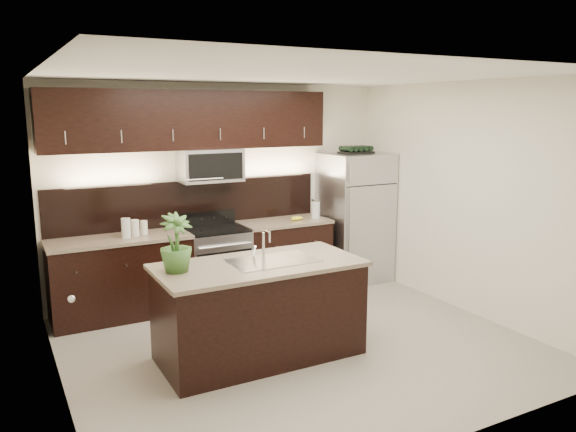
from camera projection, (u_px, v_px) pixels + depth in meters
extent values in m
plane|color=gray|center=(299.00, 345.00, 5.75)|extent=(4.50, 4.50, 0.00)
cube|color=silver|center=(224.00, 190.00, 7.23)|extent=(4.50, 0.02, 2.70)
cube|color=silver|center=(446.00, 264.00, 3.77)|extent=(4.50, 0.02, 2.70)
cube|color=silver|center=(53.00, 240.00, 4.46)|extent=(0.02, 4.00, 2.70)
cube|color=silver|center=(467.00, 199.00, 6.55)|extent=(0.02, 4.00, 2.70)
cube|color=white|center=(300.00, 74.00, 5.25)|extent=(4.50, 4.00, 0.02)
cube|color=white|center=(73.00, 312.00, 3.84)|extent=(0.04, 0.80, 2.02)
sphere|color=silver|center=(72.00, 299.00, 4.13)|extent=(0.06, 0.06, 0.06)
cube|color=black|center=(43.00, 191.00, 5.06)|extent=(0.01, 0.32, 0.46)
cube|color=white|center=(44.00, 191.00, 5.06)|extent=(0.00, 0.24, 0.36)
cube|color=black|center=(121.00, 279.00, 6.48)|extent=(1.57, 0.62, 0.90)
cube|color=black|center=(284.00, 256.00, 7.46)|extent=(1.16, 0.62, 0.90)
cube|color=#B2B2B7|center=(216.00, 266.00, 7.02)|extent=(0.76, 0.62, 0.90)
cube|color=black|center=(215.00, 229.00, 6.93)|extent=(0.76, 0.60, 0.03)
cube|color=tan|center=(119.00, 239.00, 6.39)|extent=(1.59, 0.65, 0.04)
cube|color=tan|center=(284.00, 222.00, 7.38)|extent=(1.18, 0.65, 0.04)
cube|color=black|center=(191.00, 203.00, 7.03)|extent=(3.49, 0.02, 0.56)
cube|color=#B2B2B7|center=(210.00, 165.00, 6.88)|extent=(0.76, 0.40, 0.40)
cube|color=black|center=(192.00, 120.00, 6.71)|extent=(3.49, 0.33, 0.70)
cube|color=black|center=(259.00, 312.00, 5.42)|extent=(1.90, 0.90, 0.90)
cube|color=tan|center=(259.00, 265.00, 5.33)|extent=(1.96, 0.96, 0.04)
cube|color=silver|center=(273.00, 260.00, 5.39)|extent=(0.84, 0.50, 0.01)
cylinder|color=silver|center=(263.00, 244.00, 5.55)|extent=(0.03, 0.03, 0.24)
cylinder|color=silver|center=(266.00, 231.00, 5.46)|extent=(0.02, 0.14, 0.02)
cylinder|color=silver|center=(270.00, 237.00, 5.41)|extent=(0.02, 0.02, 0.10)
cube|color=#B2B2B7|center=(355.00, 217.00, 7.84)|extent=(0.86, 0.77, 1.78)
cube|color=black|center=(356.00, 152.00, 7.67)|extent=(0.44, 0.27, 0.03)
cylinder|color=black|center=(346.00, 149.00, 7.58)|extent=(0.07, 0.25, 0.07)
cylinder|color=black|center=(351.00, 149.00, 7.62)|extent=(0.07, 0.25, 0.07)
cylinder|color=black|center=(356.00, 149.00, 7.66)|extent=(0.07, 0.25, 0.07)
cylinder|color=black|center=(361.00, 148.00, 7.70)|extent=(0.07, 0.25, 0.07)
cylinder|color=black|center=(366.00, 148.00, 7.73)|extent=(0.07, 0.25, 0.07)
imported|color=#366126|center=(176.00, 243.00, 5.00)|extent=(0.35, 0.35, 0.53)
cylinder|color=silver|center=(126.00, 228.00, 6.36)|extent=(0.10, 0.10, 0.22)
cylinder|color=white|center=(135.00, 228.00, 6.45)|extent=(0.09, 0.09, 0.19)
cylinder|color=white|center=(144.00, 227.00, 6.55)|extent=(0.08, 0.08, 0.16)
cylinder|color=silver|center=(316.00, 210.00, 7.52)|extent=(0.11, 0.11, 0.23)
cylinder|color=silver|center=(316.00, 200.00, 7.50)|extent=(0.12, 0.12, 0.02)
cylinder|color=silver|center=(316.00, 196.00, 7.49)|extent=(0.01, 0.01, 0.09)
ellipsoid|color=yellow|center=(293.00, 219.00, 7.34)|extent=(0.19, 0.16, 0.05)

